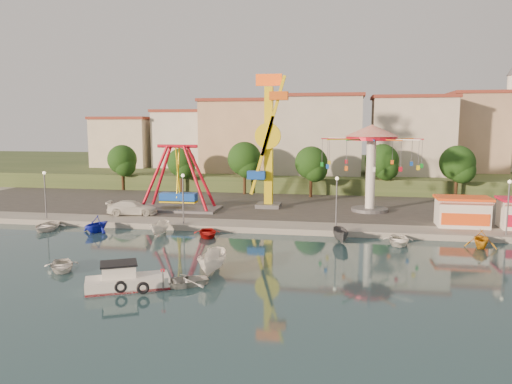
% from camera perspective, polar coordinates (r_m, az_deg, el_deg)
% --- Properties ---
extents(ground, '(200.00, 200.00, 0.00)m').
position_cam_1_polar(ground, '(39.47, -3.10, -8.51)').
color(ground, '#122932').
rests_on(ground, ground).
extents(quay_deck, '(200.00, 100.00, 0.60)m').
position_cam_1_polar(quay_deck, '(99.83, 5.06, 1.57)').
color(quay_deck, '#9E998E').
rests_on(quay_deck, ground).
extents(asphalt_pad, '(90.00, 28.00, 0.01)m').
position_cam_1_polar(asphalt_pad, '(68.24, 2.66, -1.04)').
color(asphalt_pad, '#4C4944').
rests_on(asphalt_pad, quay_deck).
extents(hill_terrace, '(200.00, 60.00, 3.00)m').
position_cam_1_polar(hill_terrace, '(104.67, 5.32, 2.52)').
color(hill_terrace, '#384C26').
rests_on(hill_terrace, ground).
extents(pirate_ship_ride, '(10.00, 5.00, 8.00)m').
position_cam_1_polar(pirate_ship_ride, '(61.47, -8.90, 1.46)').
color(pirate_ship_ride, '#59595E').
rests_on(pirate_ship_ride, quay_deck).
extents(kamikaze_tower, '(4.07, 3.10, 16.50)m').
position_cam_1_polar(kamikaze_tower, '(61.96, 1.57, 5.50)').
color(kamikaze_tower, '#59595E').
rests_on(kamikaze_tower, quay_deck).
extents(wave_swinger, '(11.60, 11.60, 10.40)m').
position_cam_1_polar(wave_swinger, '(60.99, 13.05, 4.89)').
color(wave_swinger, '#59595E').
rests_on(wave_swinger, quay_deck).
extents(booth_left, '(5.40, 3.78, 3.08)m').
position_cam_1_polar(booth_left, '(55.40, 22.50, -2.06)').
color(booth_left, white).
rests_on(booth_left, quay_deck).
extents(lamp_post_0, '(0.14, 0.14, 5.00)m').
position_cam_1_polar(lamp_post_0, '(60.18, -22.93, -0.44)').
color(lamp_post_0, '#59595E').
rests_on(lamp_post_0, quay_deck).
extents(lamp_post_1, '(0.14, 0.14, 5.00)m').
position_cam_1_polar(lamp_post_1, '(53.20, -8.32, -0.91)').
color(lamp_post_1, '#59595E').
rests_on(lamp_post_1, quay_deck).
extents(lamp_post_2, '(0.14, 0.14, 5.00)m').
position_cam_1_polar(lamp_post_2, '(50.50, 9.18, -1.39)').
color(lamp_post_2, '#59595E').
rests_on(lamp_post_2, quay_deck).
extents(lamp_post_3, '(0.14, 0.14, 5.00)m').
position_cam_1_polar(lamp_post_3, '(52.75, 26.84, -1.75)').
color(lamp_post_3, '#59595E').
rests_on(lamp_post_3, quay_deck).
extents(tree_0, '(4.60, 4.60, 7.19)m').
position_cam_1_polar(tree_0, '(81.79, -15.05, 3.60)').
color(tree_0, '#382314').
rests_on(tree_0, quay_deck).
extents(tree_1, '(4.35, 4.35, 6.80)m').
position_cam_1_polar(tree_1, '(77.40, -8.54, 3.36)').
color(tree_1, '#382314').
rests_on(tree_1, quay_deck).
extents(tree_2, '(5.02, 5.02, 7.85)m').
position_cam_1_polar(tree_2, '(74.33, -1.32, 3.82)').
color(tree_2, '#382314').
rests_on(tree_2, quay_deck).
extents(tree_3, '(4.68, 4.68, 7.32)m').
position_cam_1_polar(tree_3, '(71.59, 6.33, 3.33)').
color(tree_3, '#382314').
rests_on(tree_3, quay_deck).
extents(tree_4, '(4.86, 4.86, 7.60)m').
position_cam_1_polar(tree_4, '(74.59, 14.19, 3.47)').
color(tree_4, '#382314').
rests_on(tree_4, quay_deck).
extents(tree_5, '(4.83, 4.83, 7.54)m').
position_cam_1_polar(tree_5, '(74.18, 22.02, 3.08)').
color(tree_5, '#382314').
rests_on(tree_5, quay_deck).
extents(building_0, '(9.26, 9.53, 11.87)m').
position_cam_1_polar(building_0, '(93.03, -16.87, 6.15)').
color(building_0, beige).
rests_on(building_0, hill_terrace).
extents(building_1, '(12.33, 9.01, 8.63)m').
position_cam_1_polar(building_1, '(93.30, -8.70, 5.40)').
color(building_1, silver).
rests_on(building_1, hill_terrace).
extents(building_2, '(11.95, 9.28, 11.23)m').
position_cam_1_polar(building_2, '(90.45, -0.65, 6.24)').
color(building_2, tan).
rests_on(building_2, hill_terrace).
extents(building_3, '(12.59, 10.50, 9.20)m').
position_cam_1_polar(building_3, '(85.79, 8.08, 5.40)').
color(building_3, beige).
rests_on(building_3, hill_terrace).
extents(building_4, '(10.75, 9.23, 9.24)m').
position_cam_1_polar(building_4, '(89.73, 16.82, 5.26)').
color(building_4, beige).
rests_on(building_4, hill_terrace).
extents(building_5, '(12.77, 10.96, 11.21)m').
position_cam_1_polar(building_5, '(90.37, 25.42, 5.48)').
color(building_5, tan).
rests_on(building_5, hill_terrace).
extents(minaret, '(2.80, 2.80, 18.00)m').
position_cam_1_polar(minaret, '(94.87, 27.12, 7.84)').
color(minaret, silver).
rests_on(minaret, hill_terrace).
extents(cabin_motorboat, '(5.82, 4.31, 1.92)m').
position_cam_1_polar(cabin_motorboat, '(35.37, -14.67, -9.84)').
color(cabin_motorboat, white).
rests_on(cabin_motorboat, ground).
extents(rowboat_a, '(4.03, 4.34, 0.73)m').
position_cam_1_polar(rowboat_a, '(41.10, -21.34, -7.86)').
color(rowboat_a, white).
rests_on(rowboat_a, ground).
extents(rowboat_b, '(4.27, 3.91, 0.72)m').
position_cam_1_polar(rowboat_b, '(35.19, -8.36, -10.02)').
color(rowboat_b, silver).
rests_on(rowboat_b, ground).
extents(skiff, '(1.71, 4.47, 1.72)m').
position_cam_1_polar(skiff, '(37.55, -4.98, -8.02)').
color(skiff, white).
rests_on(skiff, ground).
extents(van, '(6.02, 3.35, 1.65)m').
position_cam_1_polar(van, '(59.56, -13.95, -1.76)').
color(van, white).
rests_on(van, quay_deck).
extents(moored_boat_0, '(3.53, 4.54, 0.86)m').
position_cam_1_polar(moored_boat_0, '(56.88, -22.84, -3.61)').
color(moored_boat_0, white).
rests_on(moored_boat_0, ground).
extents(moored_boat_1, '(3.62, 3.93, 1.73)m').
position_cam_1_polar(moored_boat_1, '(53.94, -17.80, -3.49)').
color(moored_boat_1, '#151FBB').
rests_on(moored_boat_1, ground).
extents(moored_boat_2, '(1.53, 3.63, 1.37)m').
position_cam_1_polar(moored_boat_2, '(51.14, -10.93, -4.07)').
color(moored_boat_2, white).
rests_on(moored_boat_2, ground).
extents(moored_boat_3, '(3.64, 4.32, 0.76)m').
position_cam_1_polar(moored_boat_3, '(49.67, -5.59, -4.67)').
color(moored_boat_3, '#B3100E').
rests_on(moored_boat_3, ground).
extents(moored_boat_5, '(1.87, 3.71, 1.37)m').
position_cam_1_polar(moored_boat_5, '(47.80, 9.67, -4.87)').
color(moored_boat_5, '#505054').
rests_on(moored_boat_5, ground).
extents(moored_boat_6, '(3.07, 4.11, 0.81)m').
position_cam_1_polar(moored_boat_6, '(48.13, 15.98, -5.32)').
color(moored_boat_6, white).
rests_on(moored_boat_6, ground).
extents(moored_boat_7, '(3.39, 3.72, 1.68)m').
position_cam_1_polar(moored_boat_7, '(49.31, 24.32, -4.89)').
color(moored_boat_7, orange).
rests_on(moored_boat_7, ground).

